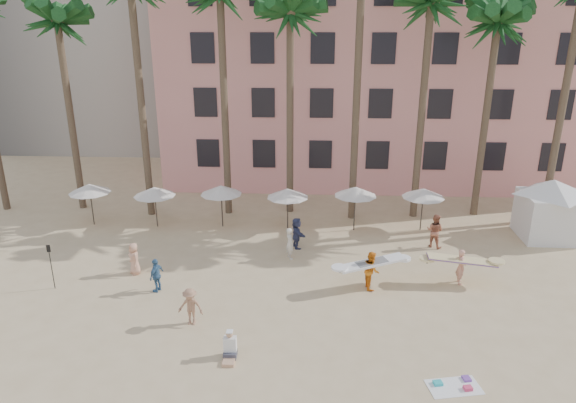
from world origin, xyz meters
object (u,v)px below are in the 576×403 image
(carrier_yellow, at_px, (461,264))
(cabana, at_px, (550,204))
(pink_hotel, at_px, (396,73))
(carrier_white, at_px, (371,269))

(carrier_yellow, bearing_deg, cabana, 42.33)
(pink_hotel, xyz_separation_m, carrier_white, (-3.73, -20.69, -7.02))
(cabana, height_order, carrier_yellow, cabana)
(pink_hotel, bearing_deg, carrier_white, -100.22)
(pink_hotel, distance_m, cabana, 16.89)
(pink_hotel, distance_m, carrier_yellow, 21.23)
(cabana, relative_size, carrier_white, 1.39)
(carrier_yellow, bearing_deg, pink_hotel, 91.65)
(cabana, xyz_separation_m, carrier_yellow, (-6.45, -5.88, -1.07))
(cabana, distance_m, carrier_yellow, 8.80)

